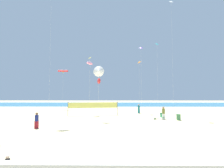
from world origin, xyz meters
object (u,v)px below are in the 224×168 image
object	(u,v)px
kite_pink_inflatable	(90,63)
kite_white_diamond	(171,3)
kite_red_delta	(98,81)
beachgoer_navy_shirt	(37,120)
kite_violet_diamond	(141,49)
folding_beach_chair	(162,116)
beach_handbag	(155,119)
trash_barrel	(179,117)
kite_orange_diamond	(139,63)
toddler_figure	(7,165)
volleyball_net	(93,106)
beachgoer_teal_shirt	(139,108)
kite_yellow_diamond	(90,59)
kite_cyan_diamond	(157,45)
kite_white_delta	(98,71)
beachgoer_olive_shirt	(163,113)
kite_red_tube	(63,71)

from	to	relation	value
kite_pink_inflatable	kite_white_diamond	bearing A→B (deg)	-12.39
kite_white_diamond	kite_red_delta	bearing A→B (deg)	142.77
beachgoer_navy_shirt	kite_violet_diamond	size ratio (longest dim) A/B	0.15
folding_beach_chair	beach_handbag	size ratio (longest dim) A/B	2.58
trash_barrel	kite_orange_diamond	xyz separation A→B (m)	(-4.23, 7.56, 9.14)
toddler_figure	volleyball_net	bearing A→B (deg)	95.33
beachgoer_teal_shirt	kite_yellow_diamond	distance (m)	16.02
beachgoer_navy_shirt	folding_beach_chair	bearing A→B (deg)	154.91
beach_handbag	kite_cyan_diamond	bearing A→B (deg)	71.41
trash_barrel	kite_yellow_diamond	world-z (taller)	kite_yellow_diamond
trash_barrel	kite_white_delta	xyz separation A→B (m)	(-11.13, -0.75, 6.36)
beachgoer_olive_shirt	beachgoer_teal_shirt	bearing A→B (deg)	-142.52
trash_barrel	beach_handbag	bearing A→B (deg)	171.43
kite_red_delta	kite_white_diamond	bearing A→B (deg)	-37.23
beach_handbag	volleyball_net	bearing A→B (deg)	157.24
kite_yellow_diamond	kite_white_diamond	xyz separation A→B (m)	(14.73, -11.29, 6.40)
toddler_figure	kite_orange_diamond	bearing A→B (deg)	76.29
beachgoer_olive_shirt	kite_violet_diamond	distance (m)	10.89
beach_handbag	kite_white_delta	bearing A→B (deg)	-171.27
kite_red_tube	kite_red_delta	distance (m)	9.22
trash_barrel	beach_handbag	size ratio (longest dim) A/B	2.45
kite_white_delta	kite_red_delta	bearing A→B (deg)	95.48
kite_violet_diamond	kite_pink_inflatable	xyz separation A→B (m)	(-8.79, 1.47, -2.11)
volleyball_net	kite_orange_diamond	size ratio (longest dim) A/B	0.83
kite_red_tube	beachgoer_navy_shirt	bearing A→B (deg)	-79.83
folding_beach_chair	kite_yellow_diamond	size ratio (longest dim) A/B	0.07
beachgoer_navy_shirt	kite_orange_diamond	size ratio (longest dim) A/B	0.17
beachgoer_navy_shirt	kite_yellow_diamond	distance (m)	21.87
beachgoer_olive_shirt	kite_white_delta	distance (m)	10.98
kite_yellow_diamond	folding_beach_chair	bearing A→B (deg)	-45.53
beachgoer_teal_shirt	kite_red_delta	distance (m)	10.60
beachgoer_teal_shirt	kite_red_tube	bearing A→B (deg)	-37.41
kite_red_delta	folding_beach_chair	bearing A→B (deg)	-46.78
folding_beach_chair	kite_cyan_diamond	size ratio (longest dim) A/B	0.06
kite_white_diamond	kite_white_delta	bearing A→B (deg)	-165.16
trash_barrel	kite_yellow_diamond	distance (m)	22.83
kite_red_tube	folding_beach_chair	bearing A→B (deg)	-35.67
beachgoer_navy_shirt	kite_pink_inflatable	size ratio (longest dim) A/B	0.18
kite_pink_inflatable	kite_white_delta	distance (m)	6.70
toddler_figure	trash_barrel	world-z (taller)	toddler_figure
beachgoer_navy_shirt	kite_white_diamond	xyz separation A→B (m)	(17.51, 7.55, 17.16)
toddler_figure	kite_red_tube	world-z (taller)	kite_red_tube
kite_violet_diamond	kite_cyan_diamond	world-z (taller)	kite_cyan_diamond
toddler_figure	kite_yellow_diamond	size ratio (longest dim) A/B	0.08
folding_beach_chair	volleyball_net	size ratio (longest dim) A/B	0.11
toddler_figure	kite_red_tube	size ratio (longest dim) A/B	0.10
kite_yellow_diamond	kite_pink_inflatable	bearing A→B (deg)	-81.32
kite_violet_diamond	kite_cyan_diamond	size ratio (longest dim) A/B	0.84
trash_barrel	kite_red_delta	world-z (taller)	kite_red_delta
beach_handbag	kite_white_delta	world-z (taller)	kite_white_delta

